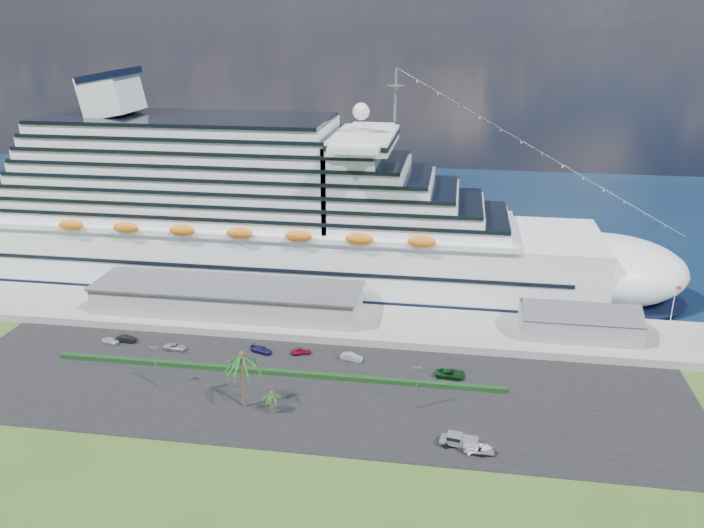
% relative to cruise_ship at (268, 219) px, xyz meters
% --- Properties ---
extents(ground, '(420.00, 420.00, 0.00)m').
position_rel_cruise_ship_xyz_m(ground, '(21.53, -64.00, -16.69)').
color(ground, '#37521B').
rests_on(ground, ground).
extents(asphalt_lot, '(140.00, 38.00, 0.12)m').
position_rel_cruise_ship_xyz_m(asphalt_lot, '(21.53, -53.00, -16.63)').
color(asphalt_lot, black).
rests_on(asphalt_lot, ground).
extents(wharf, '(240.00, 20.00, 1.80)m').
position_rel_cruise_ship_xyz_m(wharf, '(21.53, -24.00, -15.79)').
color(wharf, gray).
rests_on(wharf, ground).
extents(water, '(420.00, 160.00, 0.02)m').
position_rel_cruise_ship_xyz_m(water, '(21.53, 66.00, -16.68)').
color(water, black).
rests_on(water, ground).
extents(cruise_ship, '(191.00, 38.00, 54.00)m').
position_rel_cruise_ship_xyz_m(cruise_ship, '(0.00, 0.00, 0.00)').
color(cruise_ship, silver).
rests_on(cruise_ship, ground).
extents(terminal_building, '(61.00, 15.00, 6.30)m').
position_rel_cruise_ship_xyz_m(terminal_building, '(-3.47, -24.00, -11.68)').
color(terminal_building, gray).
rests_on(terminal_building, wharf).
extents(port_shed, '(24.00, 12.31, 7.37)m').
position_rel_cruise_ship_xyz_m(port_shed, '(73.53, -24.00, -12.30)').
color(port_shed, gray).
rests_on(port_shed, wharf).
extents(flagpole, '(1.08, 0.16, 12.00)m').
position_rel_cruise_ship_xyz_m(flagpole, '(91.57, -24.00, -8.43)').
color(flagpole, silver).
rests_on(flagpole, wharf).
extents(hedge, '(88.00, 1.10, 0.90)m').
position_rel_cruise_ship_xyz_m(hedge, '(13.53, -48.00, -16.12)').
color(hedge, black).
rests_on(hedge, asphalt_lot).
extents(lamp_post_left, '(1.60, 0.35, 8.27)m').
position_rel_cruise_ship_xyz_m(lamp_post_left, '(-6.47, -56.00, -11.35)').
color(lamp_post_left, gray).
rests_on(lamp_post_left, asphalt_lot).
extents(lamp_post_right, '(1.60, 0.35, 8.27)m').
position_rel_cruise_ship_xyz_m(lamp_post_right, '(41.53, -56.00, -11.35)').
color(lamp_post_right, gray).
rests_on(lamp_post_right, asphalt_lot).
extents(palm_tall, '(8.82, 8.82, 11.13)m').
position_rel_cruise_ship_xyz_m(palm_tall, '(11.53, -60.00, -7.49)').
color(palm_tall, '#47301E').
rests_on(palm_tall, ground).
extents(palm_short, '(3.53, 3.53, 4.56)m').
position_rel_cruise_ship_xyz_m(palm_short, '(17.03, -61.50, -13.03)').
color(palm_short, '#47301E').
rests_on(palm_short, ground).
extents(parked_car_0, '(3.98, 2.28, 1.28)m').
position_rel_cruise_ship_xyz_m(parked_car_0, '(-23.70, -40.65, -15.94)').
color(parked_car_0, silver).
rests_on(parked_car_0, asphalt_lot).
extents(parked_car_1, '(4.52, 1.83, 1.46)m').
position_rel_cruise_ship_xyz_m(parked_car_1, '(-20.78, -39.52, -15.84)').
color(parked_car_1, black).
rests_on(parked_car_1, asphalt_lot).
extents(parked_car_2, '(4.88, 2.68, 1.30)m').
position_rel_cruise_ship_xyz_m(parked_car_2, '(-9.11, -41.29, -15.93)').
color(parked_car_2, '#9DA0A6').
rests_on(parked_car_2, asphalt_lot).
extents(parked_car_3, '(5.02, 3.32, 1.35)m').
position_rel_cruise_ship_xyz_m(parked_car_3, '(8.82, -39.75, -15.90)').
color(parked_car_3, '#19164D').
rests_on(parked_car_3, asphalt_lot).
extents(parked_car_4, '(4.37, 2.86, 1.38)m').
position_rel_cruise_ship_xyz_m(parked_car_4, '(16.98, -39.18, -15.88)').
color(parked_car_4, maroon).
rests_on(parked_car_4, asphalt_lot).
extents(parked_car_5, '(4.71, 2.45, 1.48)m').
position_rel_cruise_ship_xyz_m(parked_car_5, '(27.59, -40.19, -15.84)').
color(parked_car_5, '#A3A5AA').
rests_on(parked_car_5, asphalt_lot).
extents(parked_car_6, '(5.72, 3.07, 1.53)m').
position_rel_cruise_ship_xyz_m(parked_car_6, '(47.22, -44.04, -15.81)').
color(parked_car_6, '#0E3B17').
rests_on(parked_car_6, asphalt_lot).
extents(parked_car_7, '(4.47, 2.58, 1.22)m').
position_rel_cruise_ship_xyz_m(parked_car_7, '(47.85, -42.90, -15.97)').
color(parked_car_7, black).
rests_on(parked_car_7, asphalt_lot).
extents(pickup_truck, '(6.25, 3.10, 2.10)m').
position_rel_cruise_ship_xyz_m(pickup_truck, '(49.04, -66.11, -15.42)').
color(pickup_truck, black).
rests_on(pickup_truck, asphalt_lot).
extents(boat_trailer, '(5.90, 3.74, 1.70)m').
position_rel_cruise_ship_xyz_m(boat_trailer, '(52.30, -67.75, -15.44)').
color(boat_trailer, gray).
rests_on(boat_trailer, asphalt_lot).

